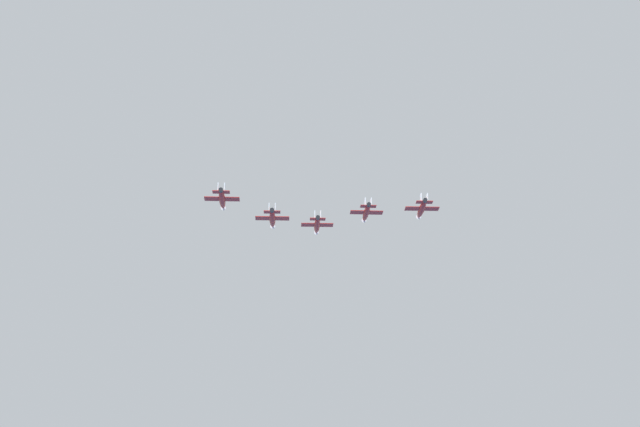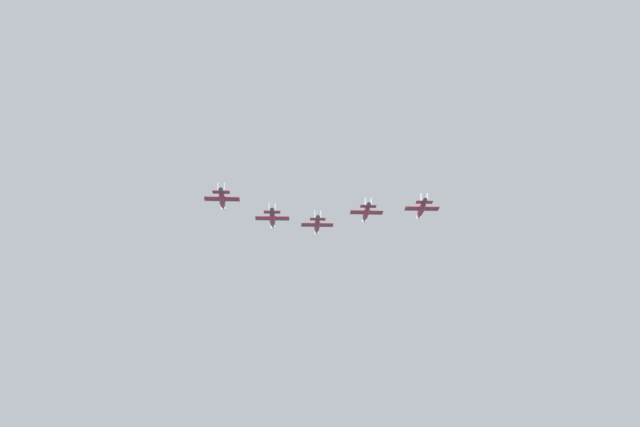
% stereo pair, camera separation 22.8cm
% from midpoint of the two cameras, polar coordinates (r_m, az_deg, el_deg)
% --- Properties ---
extents(jet_lead, '(10.03, 15.43, 3.35)m').
position_cam_midpoint_polar(jet_lead, '(277.97, -0.21, -0.72)').
color(jet_lead, red).
extents(jet_left_wingman, '(10.01, 15.39, 3.34)m').
position_cam_midpoint_polar(jet_left_wingman, '(261.76, -2.97, -0.31)').
color(jet_left_wingman, red).
extents(jet_right_wingman, '(9.71, 15.01, 3.24)m').
position_cam_midpoint_polar(jet_right_wingman, '(263.65, 2.83, 0.05)').
color(jet_right_wingman, red).
extents(jet_left_outer, '(9.78, 15.11, 3.26)m').
position_cam_midpoint_polar(jet_left_outer, '(247.41, -6.06, 0.88)').
color(jet_left_outer, red).
extents(jet_right_outer, '(9.52, 14.65, 3.18)m').
position_cam_midpoint_polar(jet_right_outer, '(249.21, 6.24, 0.28)').
color(jet_right_outer, red).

